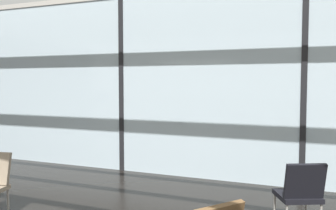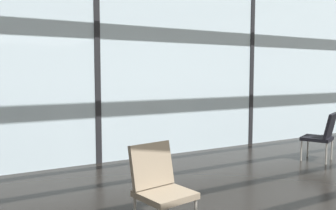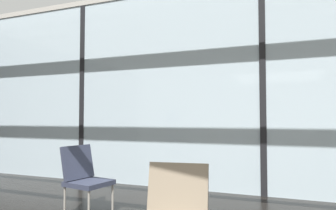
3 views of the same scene
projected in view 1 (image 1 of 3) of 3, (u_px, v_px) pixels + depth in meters
glass_curtain_wall at (122, 85)px, 7.34m from camera, size 14.00×0.08×3.53m
window_mullion_1 at (122, 85)px, 7.34m from camera, size 0.10×0.12×3.53m
window_mullion_2 at (304, 86)px, 6.04m from camera, size 0.10×0.12×3.53m
parked_airplane at (205, 71)px, 13.04m from camera, size 11.82×4.48×4.48m
lounge_chair_2 at (300, 191)px, 4.38m from camera, size 0.65×0.68×0.87m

